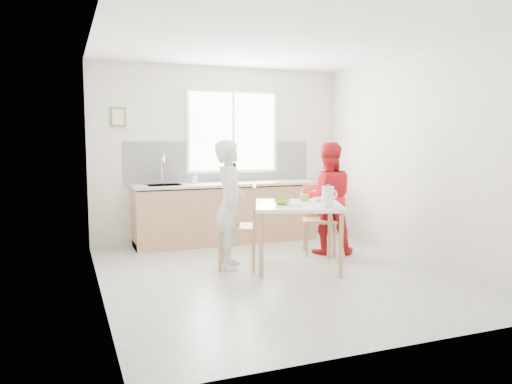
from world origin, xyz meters
TOP-DOWN VIEW (x-y plane):
  - ground at (0.00, 0.00)m, footprint 4.50×4.50m
  - room_shell at (0.00, 0.00)m, footprint 4.50×4.50m
  - window at (0.20, 2.23)m, footprint 1.50×0.06m
  - backsplash at (0.00, 2.24)m, footprint 3.00×0.02m
  - picture_frame at (-1.55, 2.23)m, footprint 0.22×0.03m
  - kitchen_counter at (-0.00, 1.95)m, footprint 2.84×0.64m
  - dining_table at (0.35, 0.18)m, footprint 1.34×1.34m
  - chair_left at (-0.28, 0.42)m, footprint 0.61×0.61m
  - chair_far at (0.98, 0.81)m, footprint 0.57×0.57m
  - person_white at (-0.43, 0.48)m, footprint 0.56×0.67m
  - person_red at (1.08, 0.74)m, footprint 0.91×0.82m
  - bowl_green at (0.15, 0.20)m, footprint 0.26×0.26m
  - bowl_white at (0.72, 0.30)m, footprint 0.25×0.25m
  - milk_jug at (0.55, -0.20)m, footprint 0.19×0.14m
  - green_box at (0.55, 0.40)m, footprint 0.13×0.13m
  - spoon at (0.19, 0.00)m, footprint 0.16×0.02m
  - cutting_board at (0.86, 1.83)m, footprint 0.39×0.31m
  - wine_bottle_a at (0.08, 2.00)m, footprint 0.07×0.07m
  - wine_bottle_b at (0.16, 2.05)m, footprint 0.07×0.07m
  - jar_amber at (0.10, 2.00)m, footprint 0.06×0.06m
  - soap_bottle at (-0.49, 2.00)m, footprint 0.09×0.09m

SIDE VIEW (x-z plane):
  - ground at x=0.00m, z-range 0.00..0.00m
  - kitchen_counter at x=0.00m, z-range -0.27..1.10m
  - chair_far at x=0.98m, z-range 0.05..1.00m
  - chair_left at x=-0.28m, z-range 0.05..1.07m
  - dining_table at x=0.35m, z-range 0.32..1.11m
  - person_red at x=1.08m, z-range 0.00..1.54m
  - person_white at x=-0.43m, z-range 0.00..1.57m
  - spoon at x=0.19m, z-range 0.80..0.81m
  - bowl_white at x=0.72m, z-range 0.80..0.84m
  - bowl_green at x=0.15m, z-range 0.80..0.86m
  - green_box at x=0.55m, z-range 0.80..0.89m
  - cutting_board at x=0.86m, z-range 0.92..0.93m
  - milk_jug at x=0.55m, z-range 0.81..1.05m
  - jar_amber at x=0.10m, z-range 0.92..1.08m
  - soap_bottle at x=-0.49m, z-range 0.92..1.09m
  - wine_bottle_b at x=0.16m, z-range 0.92..1.22m
  - wine_bottle_a at x=0.08m, z-range 0.92..1.24m
  - backsplash at x=0.00m, z-range 0.90..1.55m
  - room_shell at x=0.00m, z-range -0.61..3.89m
  - window at x=0.20m, z-range 1.05..2.35m
  - picture_frame at x=-1.55m, z-range 1.76..2.04m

